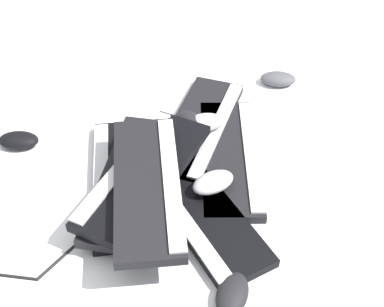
{
  "coord_description": "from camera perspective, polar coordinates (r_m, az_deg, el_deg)",
  "views": [
    {
      "loc": [
        -0.96,
        -0.11,
        1.0
      ],
      "look_at": [
        0.03,
        -0.08,
        0.06
      ],
      "focal_mm": 50.0,
      "sensor_mm": 36.0,
      "label": 1
    }
  ],
  "objects": [
    {
      "name": "keyboard_5",
      "position": [
        1.3,
        -5.16,
        -2.15
      ],
      "size": [
        0.46,
        0.31,
        0.03
      ],
      "color": "black",
      "rests_on": "keyboard_4"
    },
    {
      "name": "keyboard_3",
      "position": [
        1.43,
        4.2,
        -0.33
      ],
      "size": [
        0.45,
        0.17,
        0.03
      ],
      "color": "black",
      "rests_on": "ground"
    },
    {
      "name": "keyboard_6",
      "position": [
        1.23,
        -4.69,
        -3.31
      ],
      "size": [
        0.46,
        0.21,
        0.03
      ],
      "color": "black",
      "rests_on": "keyboard_5"
    },
    {
      "name": "keyboard_0",
      "position": [
        1.51,
        0.76,
        2.8
      ],
      "size": [
        0.46,
        0.27,
        0.03
      ],
      "color": "black",
      "rests_on": "ground"
    },
    {
      "name": "ground_plane",
      "position": [
        1.39,
        -3.22,
        -2.52
      ],
      "size": [
        3.2,
        3.2,
        0.0
      ],
      "primitive_type": "plane",
      "color": "white"
    },
    {
      "name": "keyboard_1",
      "position": [
        1.37,
        -7.44,
        -2.87
      ],
      "size": [
        0.46,
        0.22,
        0.03
      ],
      "color": "black",
      "rests_on": "ground"
    },
    {
      "name": "keyboard_4",
      "position": [
        1.33,
        -6.27,
        -2.66
      ],
      "size": [
        0.46,
        0.21,
        0.03
      ],
      "color": "black",
      "rests_on": "keyboard_1"
    },
    {
      "name": "mouse_6",
      "position": [
        1.54,
        -18.02,
        1.35
      ],
      "size": [
        0.07,
        0.11,
        0.04
      ],
      "primitive_type": "ellipsoid",
      "rotation": [
        0.0,
        0.0,
        1.56
      ],
      "color": "black",
      "rests_on": "ground"
    },
    {
      "name": "mouse_4",
      "position": [
        1.47,
        -0.19,
        3.23
      ],
      "size": [
        0.13,
        0.1,
        0.04
      ],
      "primitive_type": "ellipsoid",
      "rotation": [
        0.0,
        0.0,
        3.49
      ],
      "color": "black",
      "rests_on": "keyboard_0"
    },
    {
      "name": "mouse_1",
      "position": [
        1.71,
        9.17,
        7.86
      ],
      "size": [
        0.07,
        0.11,
        0.04
      ],
      "primitive_type": "ellipsoid",
      "rotation": [
        0.0,
        0.0,
        1.54
      ],
      "color": "#4C4C51",
      "rests_on": "ground"
    },
    {
      "name": "keyboard_2",
      "position": [
        1.3,
        0.8,
        -6.06
      ],
      "size": [
        0.45,
        0.36,
        0.03
      ],
      "color": "black",
      "rests_on": "ground"
    },
    {
      "name": "mouse_3",
      "position": [
        1.48,
        1.36,
        3.34
      ],
      "size": [
        0.09,
        0.12,
        0.04
      ],
      "primitive_type": "ellipsoid",
      "rotation": [
        0.0,
        0.0,
        1.8
      ],
      "color": "#B7B7BC",
      "rests_on": "keyboard_0"
    },
    {
      "name": "mouse_2",
      "position": [
        1.15,
        4.31,
        -14.75
      ],
      "size": [
        0.12,
        0.09,
        0.04
      ],
      "primitive_type": "ellipsoid",
      "rotation": [
        0.0,
        0.0,
        2.86
      ],
      "color": "black",
      "rests_on": "ground"
    },
    {
      "name": "mouse_5",
      "position": [
        1.31,
        2.26,
        -3.09
      ],
      "size": [
        0.12,
        0.13,
        0.04
      ],
      "primitive_type": "ellipsoid",
      "rotation": [
        0.0,
        0.0,
        2.14
      ],
      "color": "#B7B7BC",
      "rests_on": "keyboard_2"
    }
  ]
}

